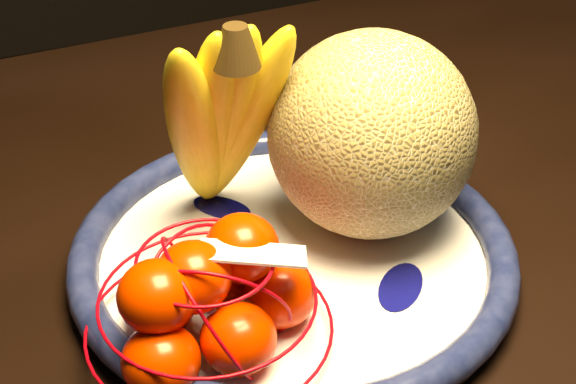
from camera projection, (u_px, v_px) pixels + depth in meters
name	position (u px, v px, depth m)	size (l,w,h in m)	color
dining_table	(356.00, 293.00, 0.82)	(1.56, 0.96, 0.77)	black
fruit_bowl	(293.00, 255.00, 0.71)	(0.36, 0.36, 0.03)	white
cantaloupe	(372.00, 135.00, 0.70)	(0.17, 0.17, 0.17)	olive
banana_bunch	(219.00, 112.00, 0.69)	(0.14, 0.13, 0.21)	yellow
mandarin_bag	(208.00, 299.00, 0.61)	(0.20, 0.20, 0.11)	#FF2A00
price_tag	(253.00, 253.00, 0.59)	(0.07, 0.03, 0.00)	white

